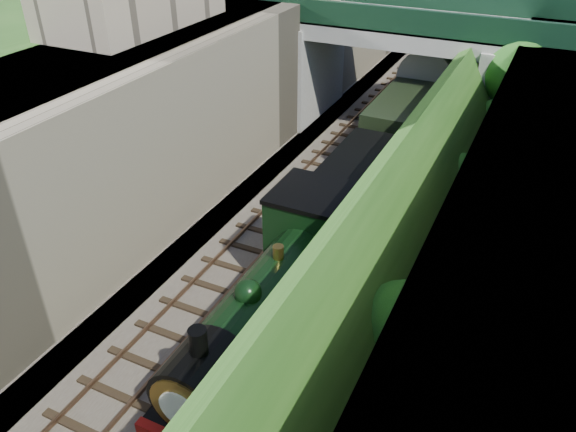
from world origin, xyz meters
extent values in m
cube|color=#473F38|center=(0.00, 20.00, 0.10)|extent=(10.00, 90.00, 0.20)
cube|color=#756B56|center=(-5.50, 20.00, 3.50)|extent=(1.00, 90.00, 7.00)
cube|color=#262628|center=(-9.00, 20.00, 3.50)|extent=(6.00, 90.00, 7.00)
cube|color=#1E4714|center=(5.00, 20.00, 2.70)|extent=(4.02, 90.00, 6.36)
sphere|color=#194C14|center=(5.27, 4.82, 3.33)|extent=(2.35, 2.35, 2.35)
sphere|color=#194C14|center=(5.78, 7.22, 4.16)|extent=(1.33, 1.33, 1.33)
sphere|color=#194C14|center=(4.60, 11.30, 2.25)|extent=(1.73, 1.73, 1.73)
sphere|color=#194C14|center=(4.88, 14.06, 2.71)|extent=(2.23, 2.23, 2.23)
sphere|color=#194C14|center=(4.04, 16.20, 1.34)|extent=(1.69, 1.69, 1.69)
sphere|color=#194C14|center=(5.15, 20.12, 3.14)|extent=(1.62, 1.62, 1.62)
sphere|color=#194C14|center=(3.66, 22.20, 0.72)|extent=(1.78, 1.78, 1.78)
sphere|color=#194C14|center=(4.76, 25.26, 2.50)|extent=(1.80, 1.80, 1.80)
sphere|color=#194C14|center=(4.47, 29.98, 2.04)|extent=(1.72, 1.72, 1.72)
sphere|color=#194C14|center=(5.45, 32.57, 3.63)|extent=(1.30, 1.30, 1.30)
sphere|color=#194C14|center=(4.40, 34.30, 1.93)|extent=(1.87, 1.87, 1.87)
sphere|color=#194C14|center=(5.53, 37.37, 3.76)|extent=(2.12, 2.12, 2.12)
sphere|color=#194C14|center=(4.80, 40.33, 2.57)|extent=(1.76, 1.76, 1.76)
sphere|color=#194C14|center=(4.43, 47.83, 1.97)|extent=(2.34, 2.34, 2.34)
cube|color=black|center=(-2.00, 20.00, 0.24)|extent=(2.50, 90.00, 0.07)
cube|color=brown|center=(-2.72, 20.00, 0.33)|extent=(0.08, 90.00, 0.14)
cube|color=brown|center=(-1.28, 20.00, 0.33)|extent=(0.08, 90.00, 0.14)
cube|color=black|center=(1.20, 20.00, 0.24)|extent=(2.50, 90.00, 0.07)
cube|color=brown|center=(0.48, 20.00, 0.33)|extent=(0.08, 90.00, 0.14)
cube|color=brown|center=(1.92, 20.00, 0.33)|extent=(0.08, 90.00, 0.14)
cube|color=gray|center=(0.50, 24.00, 5.70)|extent=(16.00, 6.00, 0.90)
cube|color=#12321E|center=(0.50, 21.15, 6.65)|extent=(16.00, 0.30, 1.20)
cube|color=#12321E|center=(0.50, 26.85, 6.65)|extent=(16.00, 0.30, 1.20)
cube|color=gray|center=(-5.50, 24.00, 2.85)|extent=(1.40, 6.40, 5.70)
cube|color=gray|center=(5.20, 24.00, 2.85)|extent=(2.40, 6.40, 5.70)
cylinder|color=black|center=(5.80, 21.80, 2.20)|extent=(0.30, 0.30, 4.40)
sphere|color=#194C14|center=(5.80, 21.80, 4.80)|extent=(3.60, 3.60, 3.60)
sphere|color=#194C14|center=(6.30, 22.60, 4.20)|extent=(2.40, 2.40, 2.40)
cube|color=black|center=(1.20, 5.09, 0.50)|extent=(2.40, 8.40, 0.60)
cube|color=black|center=(1.20, 6.09, 1.05)|extent=(2.70, 10.00, 0.35)
cylinder|color=black|center=(1.20, 5.29, 2.35)|extent=(1.90, 5.60, 1.90)
cylinder|color=black|center=(1.20, 1.99, 2.35)|extent=(1.96, 1.80, 1.96)
cylinder|color=white|center=(1.20, 1.01, 2.35)|extent=(1.10, 0.05, 1.10)
cylinder|color=black|center=(1.20, 1.99, 3.55)|extent=(0.44, 0.44, 0.90)
sphere|color=black|center=(1.20, 4.29, 3.35)|extent=(0.76, 0.76, 0.76)
cylinder|color=#A57F33|center=(1.20, 6.09, 3.45)|extent=(0.32, 0.32, 0.50)
cube|color=black|center=(1.20, 8.89, 2.50)|extent=(2.75, 2.40, 2.80)
cube|color=black|center=(1.20, 8.89, 3.95)|extent=(2.85, 2.50, 0.15)
cube|color=black|center=(-0.05, 2.49, 0.85)|extent=(0.60, 1.40, 0.90)
cube|color=black|center=(2.45, 2.49, 0.85)|extent=(0.60, 1.40, 0.90)
cube|color=black|center=(1.20, 13.29, 0.45)|extent=(2.30, 6.00, 0.50)
cube|color=black|center=(1.20, 13.29, 0.70)|extent=(2.60, 6.00, 0.50)
cube|color=black|center=(1.20, 13.29, 1.90)|extent=(2.70, 6.00, 2.40)
cube|color=black|center=(1.20, 13.29, 3.15)|extent=(2.50, 5.60, 0.20)
cube|color=black|center=(1.20, 25.89, 0.40)|extent=(2.30, 17.00, 0.40)
cube|color=black|center=(1.20, 25.89, 0.65)|extent=(2.50, 17.00, 0.50)
cube|color=black|center=(1.20, 25.89, 2.15)|extent=(2.80, 18.00, 2.70)
cube|color=slate|center=(1.20, 25.89, 3.65)|extent=(2.90, 18.00, 0.50)
cube|color=black|center=(1.20, 44.69, 0.40)|extent=(2.30, 17.00, 0.40)
cube|color=black|center=(1.20, 44.69, 0.65)|extent=(2.50, 17.00, 0.50)
cube|color=black|center=(1.20, 44.69, 2.15)|extent=(2.80, 18.00, 2.70)
camera|label=1|loc=(7.09, -5.52, 12.90)|focal=35.00mm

